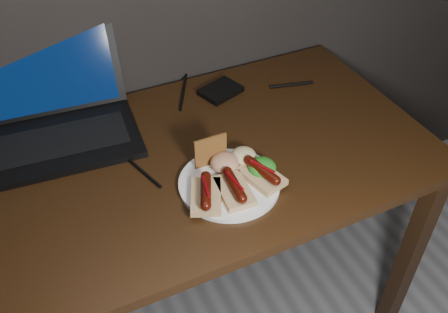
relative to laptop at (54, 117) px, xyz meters
The scene contains 12 objects.
desk 0.37m from the laptop, 47.51° to the right, with size 1.40×0.70×0.75m.
laptop is the anchor object (origin of this frame).
hard_drive 0.49m from the laptop, ahead, with size 0.12×0.09×0.02m, color black.
desk_cables 0.24m from the laptop, 27.31° to the right, with size 1.06×0.47×0.01m.
plate 0.52m from the laptop, 49.17° to the right, with size 0.25×0.25×0.01m, color white.
bread_sausage_left 0.49m from the laptop, 57.93° to the right, with size 0.11×0.13×0.04m.
bread_sausage_center 0.54m from the laptop, 52.46° to the right, with size 0.08×0.12×0.04m.
bread_sausage_right 0.58m from the laptop, 45.07° to the right, with size 0.10×0.13×0.04m.
crispbread 0.45m from the laptop, 43.88° to the right, with size 0.09×0.01×0.09m, color brown.
salad_greens 0.58m from the laptop, 43.10° to the right, with size 0.07×0.07×0.04m, color #1F6213.
salsa_mound 0.49m from the laptop, 44.50° to the right, with size 0.07×0.07×0.04m, color maroon.
coleslaw_mound 0.52m from the laptop, 39.87° to the right, with size 0.06×0.06×0.04m, color beige.
Camera 1 is at (-0.28, 0.46, 1.61)m, focal length 40.00 mm.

